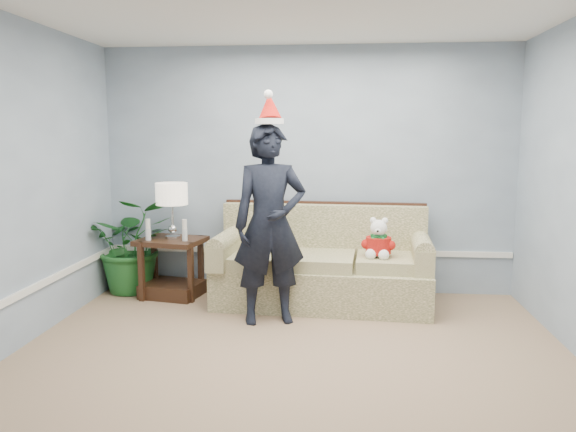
% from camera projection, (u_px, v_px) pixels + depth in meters
% --- Properties ---
extents(room_shell, '(4.54, 5.04, 2.74)m').
position_uv_depth(room_shell, '(285.00, 195.00, 3.71)').
color(room_shell, tan).
rests_on(room_shell, ground).
extents(wainscot_trim, '(4.49, 4.99, 0.06)m').
position_uv_depth(wainscot_trim, '(169.00, 278.00, 5.11)').
color(wainscot_trim, white).
rests_on(wainscot_trim, room_shell).
extents(sofa, '(2.25, 1.08, 1.03)m').
position_uv_depth(sofa, '(322.00, 268.00, 5.85)').
color(sofa, '#51582A').
rests_on(sofa, room_shell).
extents(side_table, '(0.75, 0.67, 0.64)m').
position_uv_depth(side_table, '(172.00, 274.00, 6.09)').
color(side_table, '#3B2315').
rests_on(side_table, room_shell).
extents(table_lamp, '(0.34, 0.34, 0.60)m').
position_uv_depth(table_lamp, '(172.00, 196.00, 5.97)').
color(table_lamp, silver).
rests_on(table_lamp, side_table).
extents(candle_pair, '(0.45, 0.06, 0.23)m').
position_uv_depth(candle_pair, '(166.00, 231.00, 5.91)').
color(candle_pair, silver).
rests_on(candle_pair, side_table).
extents(houseplant, '(1.15, 1.06, 1.07)m').
position_uv_depth(houseplant, '(133.00, 244.00, 6.24)').
color(houseplant, '#1E5F25').
rests_on(houseplant, room_shell).
extents(man, '(0.77, 0.61, 1.85)m').
position_uv_depth(man, '(270.00, 225.00, 5.17)').
color(man, black).
rests_on(man, room_shell).
extents(santa_hat, '(0.32, 0.35, 0.31)m').
position_uv_depth(santa_hat, '(270.00, 109.00, 5.04)').
color(santa_hat, white).
rests_on(santa_hat, man).
extents(teddy_bear, '(0.29, 0.30, 0.41)m').
position_uv_depth(teddy_bear, '(379.00, 243.00, 5.56)').
color(teddy_bear, white).
rests_on(teddy_bear, sofa).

